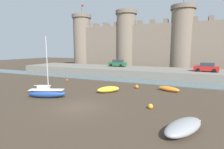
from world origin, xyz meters
name	(u,v)px	position (x,y,z in m)	size (l,w,h in m)	color
ground_plane	(79,107)	(0.00, 0.00, 0.00)	(160.00, 160.00, 0.00)	#423528
water_channel	(130,80)	(0.00, 15.73, 0.05)	(80.00, 4.50, 0.10)	slate
quay_road	(140,72)	(0.00, 22.98, 0.74)	(56.38, 10.00, 1.47)	slate
castle	(152,43)	(0.00, 34.71, 7.29)	(50.40, 6.02, 19.17)	#7A6B5B
rowboat_foreground_centre	(183,127)	(9.23, -1.52, 0.41)	(3.07, 4.20, 0.79)	gray
sailboat_near_channel_right	(47,93)	(-5.32, 1.37, 0.59)	(4.48, 2.68, 6.87)	#234793
rowboat_foreground_right	(169,89)	(7.13, 10.09, 0.34)	(3.00, 1.79, 0.65)	orange
rowboat_midflat_left	(108,89)	(0.10, 6.44, 0.40)	(2.90, 3.08, 0.77)	yellow
mooring_buoy_mid_mud	(151,106)	(6.32, 2.27, 0.24)	(0.47, 0.47, 0.47)	orange
mooring_buoy_near_channel	(67,80)	(-9.74, 10.73, 0.18)	(0.37, 0.37, 0.37)	#E04C1E
mooring_buoy_off_centre	(137,87)	(2.83, 10.07, 0.26)	(0.51, 0.51, 0.51)	orange
car_quay_centre_west	(206,67)	(12.30, 22.18, 2.25)	(4.22, 2.12, 1.62)	red
car_quay_centre_east	(118,63)	(-5.98, 24.79, 2.25)	(4.22, 2.12, 1.62)	#1E6638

